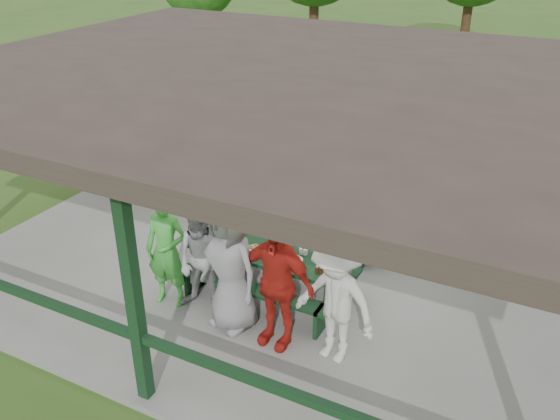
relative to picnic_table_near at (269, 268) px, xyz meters
The scene contains 15 objects.
ground 1.37m from the picnic_table_near, 105.78° to the left, with size 90.00×90.00×0.00m, color #2D5019.
concrete_slab 1.35m from the picnic_table_near, 105.78° to the left, with size 10.00×8.00×0.10m, color slate.
pavilion_structure 2.88m from the picnic_table_near, 105.78° to the left, with size 10.60×8.60×3.24m.
picnic_table_near is the anchor object (origin of this frame).
picnic_table_far 2.01m from the picnic_table_near, 95.91° to the left, with size 2.81×1.39×0.75m.
table_setting 0.32m from the picnic_table_near, ahead, with size 2.30×0.45×0.10m.
contestant_green 1.57m from the picnic_table_near, 145.83° to the right, with size 0.66×0.43×1.81m, color green.
contestant_grey_left 1.10m from the picnic_table_near, 131.35° to the right, with size 0.83×0.64×1.70m, color #9A9A9D.
contestant_grey_mid 1.05m from the picnic_table_near, 97.45° to the right, with size 0.96×0.62×1.96m, color gray.
contestant_red 1.22m from the picnic_table_near, 57.32° to the right, with size 1.13×0.47×1.93m, color #B21F17.
contestant_white_fedora 1.74m from the picnic_table_near, 31.53° to the right, with size 1.25×0.85×1.85m.
spectator_lblue 3.03m from the picnic_table_near, 107.78° to the left, with size 1.55×0.49×1.67m, color #8DB3DA.
spectator_blue 3.97m from the picnic_table_near, 123.01° to the left, with size 0.59×0.39×1.62m, color #3B4D99.
spectator_grey 3.26m from the picnic_table_near, 66.80° to the left, with size 0.72×0.56×1.48m, color #959598.
farm_trailer 10.29m from the picnic_table_near, 105.43° to the left, with size 3.99×1.83×1.39m.
Camera 1 is at (4.00, -7.94, 5.48)m, focal length 38.00 mm.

